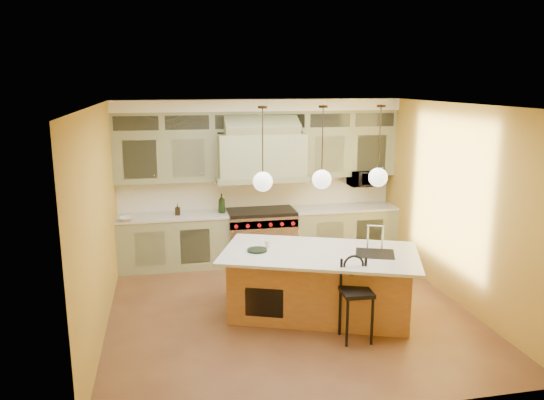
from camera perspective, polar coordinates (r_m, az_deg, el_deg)
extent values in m
plane|color=#57311D|center=(7.76, 1.76, -11.72)|extent=(5.00, 5.00, 0.00)
plane|color=white|center=(7.07, 1.93, 10.21)|extent=(5.00, 5.00, 0.00)
plane|color=#B58D31|center=(9.67, -1.57, 2.23)|extent=(5.00, 0.00, 5.00)
plane|color=#B58D31|center=(4.99, 8.54, -8.05)|extent=(5.00, 0.00, 5.00)
plane|color=#B58D31|center=(7.14, -18.08, -2.17)|extent=(0.00, 5.00, 5.00)
plane|color=#B58D31|center=(8.21, 19.08, -0.36)|extent=(0.00, 5.00, 5.00)
cube|color=gray|center=(9.46, -10.51, -4.47)|extent=(1.90, 0.65, 0.90)
cube|color=gray|center=(9.98, 7.61, -3.45)|extent=(1.90, 0.65, 0.90)
cube|color=silver|center=(9.33, -10.62, -1.71)|extent=(1.90, 0.68, 0.04)
cube|color=silver|center=(9.86, 7.69, -0.83)|extent=(1.90, 0.68, 0.04)
cube|color=white|center=(9.70, -1.54, 0.88)|extent=(5.00, 0.04, 0.56)
cube|color=gray|center=(9.28, -11.36, 4.52)|extent=(1.75, 0.35, 0.85)
cube|color=gray|center=(9.84, 7.99, 5.09)|extent=(1.75, 0.35, 0.85)
cube|color=gray|center=(9.25, -1.21, 4.89)|extent=(1.50, 0.70, 0.75)
cube|color=#777C5B|center=(9.32, -1.20, 2.46)|extent=(1.60, 0.76, 0.10)
cube|color=#333833|center=(9.37, -1.42, 8.52)|extent=(5.00, 0.35, 0.35)
cube|color=white|center=(9.33, -1.41, 10.20)|extent=(5.00, 0.47, 0.20)
cube|color=silver|center=(9.57, -1.17, -4.04)|extent=(1.20, 0.70, 0.90)
cube|color=black|center=(9.45, -1.19, -1.25)|extent=(1.20, 0.70, 0.06)
cube|color=silver|center=(9.18, -0.82, -2.63)|extent=(1.20, 0.06, 0.14)
cube|color=#965C35|center=(7.51, 5.13, -8.96)|extent=(2.64, 1.92, 0.88)
cube|color=silver|center=(7.31, 5.17, -5.74)|extent=(2.97, 2.24, 0.04)
cube|color=black|center=(7.35, 11.01, -5.84)|extent=(0.64, 0.61, 0.05)
cylinder|color=black|center=(6.72, 8.09, -12.98)|extent=(0.04, 0.04, 0.62)
cylinder|color=black|center=(6.81, 10.72, -12.71)|extent=(0.04, 0.04, 0.62)
cylinder|color=black|center=(6.99, 7.33, -11.88)|extent=(0.04, 0.04, 0.62)
cylinder|color=black|center=(7.08, 9.85, -11.64)|extent=(0.04, 0.04, 0.62)
cube|color=black|center=(6.77, 9.09, -9.77)|extent=(0.39, 0.39, 0.05)
torus|color=black|center=(6.80, 8.77, -6.95)|extent=(0.27, 0.04, 0.27)
imported|color=black|center=(9.96, 9.81, 2.35)|extent=(0.54, 0.37, 0.30)
imported|color=black|center=(9.31, -5.44, -0.37)|extent=(0.15, 0.15, 0.34)
imported|color=black|center=(9.28, -10.11, -1.02)|extent=(0.10, 0.10, 0.19)
imported|color=silver|center=(9.10, -15.33, -1.99)|extent=(0.28, 0.28, 0.06)
imported|color=white|center=(7.48, -0.45, -4.72)|extent=(0.11, 0.11, 0.09)
cylinder|color=#2D2319|center=(6.80, -1.03, 9.95)|extent=(0.12, 0.12, 0.03)
cylinder|color=#2D2319|center=(6.84, -1.01, 6.23)|extent=(0.02, 0.02, 0.93)
sphere|color=white|center=(6.92, -1.00, 1.98)|extent=(0.26, 0.26, 0.26)
cylinder|color=#2D2319|center=(6.99, 5.53, 9.97)|extent=(0.12, 0.12, 0.03)
cylinder|color=#2D2319|center=(7.03, 5.45, 6.35)|extent=(0.02, 0.02, 0.93)
sphere|color=white|center=(7.10, 5.37, 2.21)|extent=(0.26, 0.26, 0.26)
cylinder|color=#2D2319|center=(7.27, 11.66, 9.87)|extent=(0.12, 0.12, 0.03)
cylinder|color=#2D2319|center=(7.30, 11.51, 6.39)|extent=(0.02, 0.02, 0.93)
sphere|color=white|center=(7.37, 11.33, 2.41)|extent=(0.26, 0.26, 0.26)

